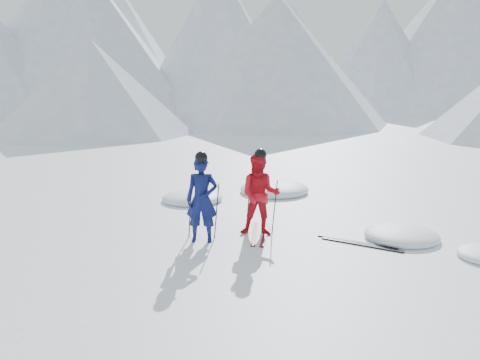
# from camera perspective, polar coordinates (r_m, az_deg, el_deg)

# --- Properties ---
(ground) EXTENTS (160.00, 160.00, 0.00)m
(ground) POSITION_cam_1_polar(r_m,az_deg,el_deg) (11.00, 9.47, -6.50)
(ground) COLOR white
(ground) RESTS_ON ground
(mountain_range) EXTENTS (106.15, 62.94, 15.53)m
(mountain_range) POSITION_cam_1_polar(r_m,az_deg,el_deg) (46.24, 18.03, 15.15)
(mountain_range) COLOR #B2BCD1
(mountain_range) RESTS_ON ground
(skier_blue) EXTENTS (0.71, 0.51, 1.79)m
(skier_blue) POSITION_cam_1_polar(r_m,az_deg,el_deg) (10.47, -4.30, -2.21)
(skier_blue) COLOR #0B1345
(skier_blue) RESTS_ON ground
(skier_red) EXTENTS (0.92, 0.74, 1.78)m
(skier_red) POSITION_cam_1_polar(r_m,az_deg,el_deg) (10.88, 2.27, -1.67)
(skier_red) COLOR red
(skier_red) RESTS_ON ground
(pole_blue_left) EXTENTS (0.12, 0.08, 1.19)m
(pole_blue_left) POSITION_cam_1_polar(r_m,az_deg,el_deg) (10.76, -5.62, -3.49)
(pole_blue_left) COLOR black
(pole_blue_left) RESTS_ON ground
(pole_blue_right) EXTENTS (0.12, 0.07, 1.19)m
(pole_blue_right) POSITION_cam_1_polar(r_m,az_deg,el_deg) (10.72, -2.64, -3.50)
(pole_blue_right) COLOR black
(pole_blue_right) RESTS_ON ground
(pole_red_left) EXTENTS (0.12, 0.09, 1.19)m
(pole_red_left) POSITION_cam_1_polar(r_m,az_deg,el_deg) (11.24, 0.92, -2.80)
(pole_red_left) COLOR black
(pole_red_left) RESTS_ON ground
(pole_red_right) EXTENTS (0.12, 0.08, 1.19)m
(pole_red_right) POSITION_cam_1_polar(r_m,az_deg,el_deg) (11.06, 3.91, -3.06)
(pole_red_right) COLOR black
(pole_red_right) RESTS_ON ground
(ski_worn_left) EXTENTS (0.29, 1.70, 0.03)m
(ski_worn_left) POSITION_cam_1_polar(r_m,az_deg,el_deg) (11.13, 1.62, -6.04)
(ski_worn_left) COLOR black
(ski_worn_left) RESTS_ON ground
(ski_worn_right) EXTENTS (0.17, 1.70, 0.03)m
(ski_worn_right) POSITION_cam_1_polar(r_m,az_deg,el_deg) (11.10, 2.85, -6.10)
(ski_worn_right) COLOR black
(ski_worn_right) RESTS_ON ground
(ski_loose_a) EXTENTS (1.60, 0.75, 0.03)m
(ski_loose_a) POSITION_cam_1_polar(r_m,az_deg,el_deg) (10.84, 12.93, -6.83)
(ski_loose_a) COLOR black
(ski_loose_a) RESTS_ON ground
(ski_loose_b) EXTENTS (1.62, 0.70, 0.03)m
(ski_loose_b) POSITION_cam_1_polar(r_m,az_deg,el_deg) (10.71, 13.50, -7.09)
(ski_loose_b) COLOR black
(ski_loose_b) RESTS_ON ground
(snow_lumps) EXTENTS (8.23, 6.42, 0.45)m
(snow_lumps) POSITION_cam_1_polar(r_m,az_deg,el_deg) (13.52, 5.36, -2.97)
(snow_lumps) COLOR white
(snow_lumps) RESTS_ON ground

